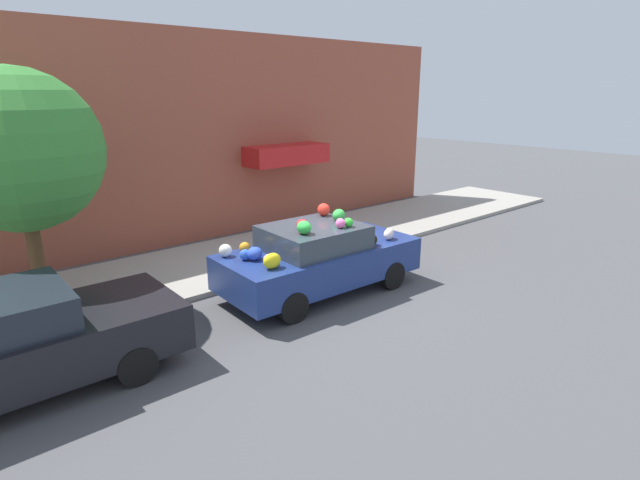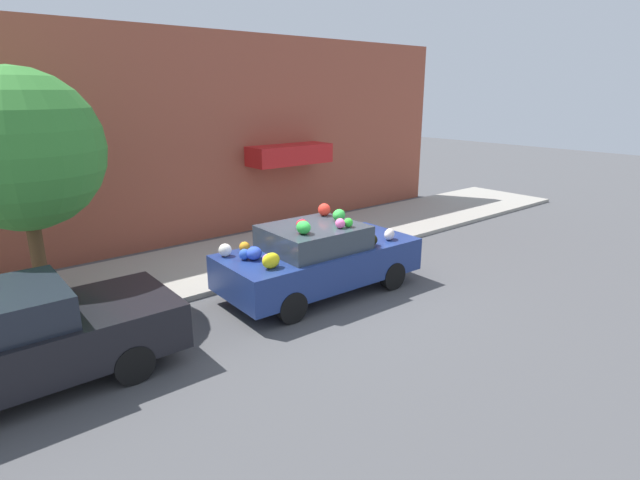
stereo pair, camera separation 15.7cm
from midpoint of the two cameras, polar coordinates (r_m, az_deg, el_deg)
ground_plane at (r=10.36m, az=-0.86°, el=-5.71°), size 60.00×60.00×0.00m
sidewalk_curb at (r=12.41m, az=-8.86°, el=-1.79°), size 24.00×3.20×0.11m
building_facade at (r=13.84m, az=-13.97°, el=11.07°), size 18.00×1.20×5.46m
street_tree at (r=9.80m, az=-31.62°, el=8.64°), size 2.72×2.72×4.25m
fire_hydrant at (r=11.49m, az=-4.21°, el=-1.04°), size 0.20×0.20×0.70m
art_car at (r=9.98m, az=-0.64°, el=-2.00°), size 4.13×1.89×1.68m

